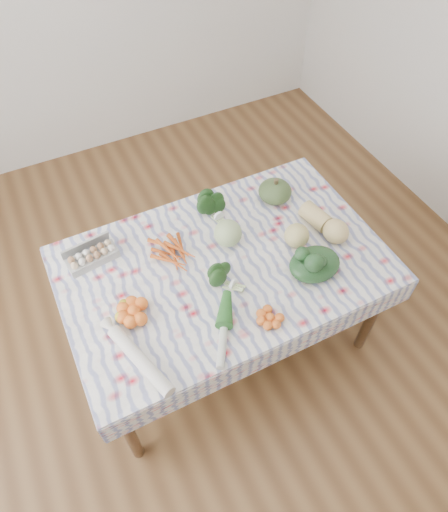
{
  "coord_description": "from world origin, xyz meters",
  "views": [
    {
      "loc": [
        -0.64,
        -1.29,
        2.62
      ],
      "look_at": [
        0.0,
        0.0,
        0.82
      ],
      "focal_mm": 32.0,
      "sensor_mm": 36.0,
      "label": 1
    }
  ],
  "objects_px": {
    "dining_table": "(224,273)",
    "egg_carton": "(93,257)",
    "kabocha_squash": "(275,191)",
    "cabbage": "(228,233)",
    "grapefruit": "(297,236)",
    "butternut_squash": "(325,222)"
  },
  "relations": [
    {
      "from": "dining_table",
      "to": "kabocha_squash",
      "type": "xyz_separation_m",
      "value": [
        0.47,
        0.29,
        0.15
      ]
    },
    {
      "from": "egg_carton",
      "to": "cabbage",
      "type": "relative_size",
      "value": 1.78
    },
    {
      "from": "kabocha_squash",
      "to": "grapefruit",
      "type": "xyz_separation_m",
      "value": [
        -0.07,
        -0.34,
        0.0
      ]
    },
    {
      "from": "kabocha_squash",
      "to": "grapefruit",
      "type": "distance_m",
      "value": 0.35
    },
    {
      "from": "cabbage",
      "to": "butternut_squash",
      "type": "height_order",
      "value": "cabbage"
    },
    {
      "from": "egg_carton",
      "to": "grapefruit",
      "type": "distance_m",
      "value": 1.06
    },
    {
      "from": "egg_carton",
      "to": "kabocha_squash",
      "type": "height_order",
      "value": "kabocha_squash"
    },
    {
      "from": "cabbage",
      "to": "grapefruit",
      "type": "height_order",
      "value": "cabbage"
    },
    {
      "from": "dining_table",
      "to": "egg_carton",
      "type": "relative_size",
      "value": 6.11
    },
    {
      "from": "butternut_squash",
      "to": "grapefruit",
      "type": "bearing_deg",
      "value": 172.92
    },
    {
      "from": "kabocha_squash",
      "to": "cabbage",
      "type": "height_order",
      "value": "cabbage"
    },
    {
      "from": "cabbage",
      "to": "dining_table",
      "type": "bearing_deg",
      "value": -124.62
    },
    {
      "from": "dining_table",
      "to": "cabbage",
      "type": "relative_size",
      "value": 10.87
    },
    {
      "from": "dining_table",
      "to": "egg_carton",
      "type": "distance_m",
      "value": 0.68
    },
    {
      "from": "dining_table",
      "to": "cabbage",
      "type": "bearing_deg",
      "value": 55.38
    },
    {
      "from": "dining_table",
      "to": "egg_carton",
      "type": "bearing_deg",
      "value": 152.64
    },
    {
      "from": "egg_carton",
      "to": "kabocha_squash",
      "type": "xyz_separation_m",
      "value": [
        1.07,
        -0.02,
        0.03
      ]
    },
    {
      "from": "kabocha_squash",
      "to": "butternut_squash",
      "type": "relative_size",
      "value": 0.65
    },
    {
      "from": "kabocha_squash",
      "to": "egg_carton",
      "type": "bearing_deg",
      "value": 178.99
    },
    {
      "from": "kabocha_squash",
      "to": "butternut_squash",
      "type": "bearing_deg",
      "value": -70.29
    },
    {
      "from": "egg_carton",
      "to": "kabocha_squash",
      "type": "relative_size",
      "value": 1.38
    },
    {
      "from": "cabbage",
      "to": "grapefruit",
      "type": "xyz_separation_m",
      "value": [
        0.32,
        -0.17,
        -0.01
      ]
    }
  ]
}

